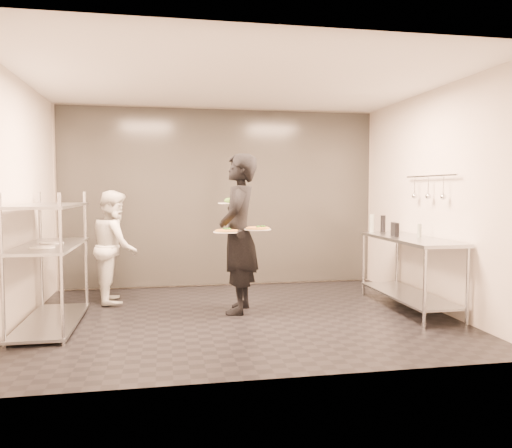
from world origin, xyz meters
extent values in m
cube|color=black|center=(0.00, 0.00, 0.00)|extent=(5.00, 4.00, 0.00)
cube|color=white|center=(0.00, 0.00, 2.80)|extent=(5.00, 4.00, 0.00)
cube|color=silver|center=(0.00, 2.00, 1.40)|extent=(5.00, 0.00, 2.80)
cube|color=silver|center=(0.00, -2.00, 1.40)|extent=(5.00, 0.00, 2.80)
cube|color=silver|center=(-2.50, 0.00, 1.40)|extent=(0.00, 4.00, 2.80)
cube|color=silver|center=(2.50, 0.00, 1.40)|extent=(0.00, 4.00, 2.80)
cube|color=white|center=(0.00, 1.97, 1.40)|extent=(4.90, 0.04, 2.74)
cylinder|color=#B7B9BE|center=(-2.42, -0.77, 0.75)|extent=(0.04, 0.04, 1.50)
cylinder|color=#B7B9BE|center=(-2.42, 0.77, 0.75)|extent=(0.04, 0.04, 1.50)
cylinder|color=#B7B9BE|center=(-1.88, -0.77, 0.75)|extent=(0.04, 0.04, 1.50)
cylinder|color=#B7B9BE|center=(-1.88, 0.77, 0.75)|extent=(0.04, 0.04, 1.50)
cube|color=#9A9EA3|center=(-2.15, 0.00, 0.05)|extent=(0.60, 1.60, 0.03)
cube|color=#9A9EA3|center=(-2.15, 0.00, 0.90)|extent=(0.60, 1.60, 0.03)
cube|color=#9A9EA3|center=(-2.15, 0.00, 1.35)|extent=(0.60, 1.60, 0.03)
cylinder|color=white|center=(-2.15, -0.35, 0.93)|extent=(0.26, 0.26, 0.01)
cylinder|color=white|center=(-2.15, 0.10, 0.93)|extent=(0.26, 0.26, 0.01)
cylinder|color=#B7B9BE|center=(1.92, -0.86, 0.45)|extent=(0.04, 0.04, 0.90)
cylinder|color=#B7B9BE|center=(1.92, 0.86, 0.45)|extent=(0.04, 0.04, 0.90)
cylinder|color=#B7B9BE|center=(2.44, -0.86, 0.45)|extent=(0.04, 0.04, 0.90)
cylinder|color=#B7B9BE|center=(2.44, 0.86, 0.45)|extent=(0.04, 0.04, 0.90)
cube|color=#9A9EA3|center=(2.18, 0.00, 0.18)|extent=(0.57, 1.71, 0.03)
cube|color=#9A9EA3|center=(2.18, 0.00, 0.90)|extent=(0.60, 1.80, 0.04)
cylinder|color=#B7B9BE|center=(2.44, 0.00, 1.70)|extent=(0.02, 1.20, 0.02)
cylinder|color=#B7B9BE|center=(2.42, -0.35, 1.57)|extent=(0.01, 0.01, 0.22)
sphere|color=#B7B9BE|center=(2.42, -0.35, 1.44)|extent=(0.07, 0.07, 0.07)
cylinder|color=#B7B9BE|center=(2.42, 0.00, 1.57)|extent=(0.01, 0.01, 0.22)
sphere|color=#B7B9BE|center=(2.42, 0.00, 1.44)|extent=(0.07, 0.07, 0.07)
cylinder|color=#B7B9BE|center=(2.42, 0.35, 1.57)|extent=(0.01, 0.01, 0.22)
sphere|color=#B7B9BE|center=(2.42, 0.35, 1.44)|extent=(0.07, 0.07, 0.07)
imported|color=black|center=(0.02, 0.24, 0.98)|extent=(0.65, 0.82, 1.97)
imported|color=white|center=(-1.55, 1.10, 0.76)|extent=(0.65, 0.79, 1.52)
cylinder|color=white|center=(-0.15, 0.07, 1.02)|extent=(0.33, 0.33, 0.01)
cylinder|color=#AF833F|center=(-0.15, 0.07, 1.03)|extent=(0.29, 0.29, 0.02)
cylinder|color=#AE5117|center=(-0.15, 0.07, 1.04)|extent=(0.26, 0.26, 0.01)
sphere|color=#1C5313|center=(-0.15, 0.07, 1.05)|extent=(0.04, 0.04, 0.04)
cylinder|color=white|center=(0.22, 0.05, 1.05)|extent=(0.33, 0.33, 0.01)
cylinder|color=#AF833F|center=(0.22, 0.05, 1.06)|extent=(0.29, 0.29, 0.02)
cylinder|color=#AE5117|center=(0.22, 0.05, 1.07)|extent=(0.25, 0.25, 0.01)
sphere|color=#1C5313|center=(0.22, 0.05, 1.08)|extent=(0.04, 0.04, 0.04)
cylinder|color=white|center=(-0.06, 0.55, 1.35)|extent=(0.29, 0.29, 0.01)
ellipsoid|color=#2A5C17|center=(-0.06, 0.55, 1.39)|extent=(0.13, 0.13, 0.07)
cube|color=black|center=(2.06, 0.18, 1.01)|extent=(0.10, 0.25, 0.18)
cylinder|color=gray|center=(2.01, 0.80, 1.05)|extent=(0.07, 0.07, 0.26)
cylinder|color=gray|center=(2.31, 0.01, 1.01)|extent=(0.05, 0.05, 0.17)
cylinder|color=black|center=(2.18, 0.80, 1.04)|extent=(0.07, 0.07, 0.24)
camera|label=1|loc=(-0.89, -5.84, 1.53)|focal=35.00mm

